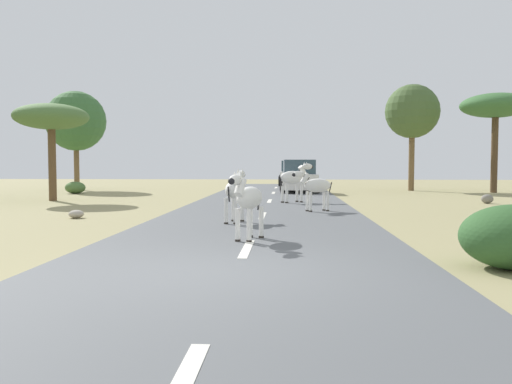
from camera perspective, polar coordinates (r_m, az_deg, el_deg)
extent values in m
plane|color=#998E60|center=(7.52, -3.88, -9.02)|extent=(90.00, 90.00, 0.00)
cube|color=#56595B|center=(7.49, -2.21, -8.87)|extent=(6.00, 64.00, 0.05)
cube|color=silver|center=(9.44, -1.01, -6.19)|extent=(0.16, 2.00, 0.01)
cube|color=silver|center=(15.39, 0.73, -2.58)|extent=(0.16, 2.00, 0.01)
cube|color=silver|center=(21.36, 1.49, -0.99)|extent=(0.16, 2.00, 0.01)
cube|color=silver|center=(27.34, 1.92, -0.09)|extent=(0.16, 2.00, 0.01)
cube|color=silver|center=(33.34, 2.20, 0.49)|extent=(0.16, 2.00, 0.01)
ellipsoid|color=silver|center=(10.46, -0.69, -0.64)|extent=(0.68, 1.03, 0.45)
cylinder|color=silver|center=(10.27, -2.01, -3.62)|extent=(0.12, 0.12, 0.65)
cylinder|color=#28231E|center=(10.31, -2.01, -5.30)|extent=(0.14, 0.14, 0.04)
cylinder|color=silver|center=(10.17, -0.76, -3.68)|extent=(0.12, 0.12, 0.65)
cylinder|color=#28231E|center=(10.21, -0.76, -5.38)|extent=(0.14, 0.14, 0.04)
cylinder|color=silver|center=(10.84, -0.62, -3.26)|extent=(0.12, 0.12, 0.65)
cylinder|color=#28231E|center=(10.88, -0.61, -4.86)|extent=(0.14, 0.14, 0.04)
cylinder|color=silver|center=(10.75, 0.58, -3.32)|extent=(0.12, 0.12, 0.65)
cylinder|color=#28231E|center=(10.78, 0.58, -4.93)|extent=(0.14, 0.14, 0.04)
cylinder|color=silver|center=(10.03, -1.73, 0.53)|extent=(0.28, 0.38, 0.39)
cube|color=black|center=(10.02, -1.74, 0.98)|extent=(0.14, 0.31, 0.27)
ellipsoid|color=silver|center=(9.82, -2.28, 1.31)|extent=(0.30, 0.45, 0.21)
ellipsoid|color=black|center=(9.67, -2.70, 1.19)|extent=(0.16, 0.18, 0.13)
cone|color=silver|center=(9.94, -2.35, 1.93)|extent=(0.10, 0.10, 0.12)
cone|color=silver|center=(9.88, -1.71, 1.93)|extent=(0.10, 0.10, 0.12)
cylinder|color=black|center=(10.91, 0.32, -0.94)|extent=(0.08, 0.14, 0.39)
ellipsoid|color=silver|center=(16.87, 6.74, 0.71)|extent=(1.01, 0.74, 0.44)
cylinder|color=silver|center=(16.86, 5.61, -1.02)|extent=(0.13, 0.13, 0.64)
cylinder|color=#28231E|center=(16.88, 5.61, -2.03)|extent=(0.14, 0.14, 0.04)
cylinder|color=silver|center=(16.65, 5.99, -1.07)|extent=(0.13, 0.13, 0.64)
cylinder|color=#28231E|center=(16.67, 5.98, -2.10)|extent=(0.14, 0.14, 0.04)
cylinder|color=silver|center=(17.15, 7.44, -0.96)|extent=(0.13, 0.13, 0.64)
cylinder|color=#28231E|center=(17.17, 7.43, -1.95)|extent=(0.14, 0.14, 0.04)
cylinder|color=silver|center=(16.94, 7.83, -1.01)|extent=(0.13, 0.13, 0.64)
cylinder|color=#28231E|center=(16.97, 7.83, -2.02)|extent=(0.14, 0.14, 0.04)
cylinder|color=silver|center=(16.65, 5.38, 1.48)|extent=(0.38, 0.30, 0.38)
cube|color=black|center=(16.65, 5.38, 1.74)|extent=(0.30, 0.16, 0.26)
ellipsoid|color=silver|center=(16.55, 4.70, 1.96)|extent=(0.44, 0.33, 0.21)
ellipsoid|color=black|center=(16.48, 4.18, 1.90)|extent=(0.18, 0.17, 0.12)
cone|color=silver|center=(16.65, 4.92, 2.32)|extent=(0.10, 0.10, 0.12)
cone|color=silver|center=(16.54, 5.11, 2.31)|extent=(0.10, 0.10, 0.12)
cylinder|color=black|center=(17.10, 8.12, 0.45)|extent=(0.13, 0.09, 0.38)
ellipsoid|color=silver|center=(20.57, 3.96, 1.57)|extent=(1.15, 1.03, 0.52)
cylinder|color=silver|center=(20.71, 4.98, -0.09)|extent=(0.16, 0.16, 0.76)
cylinder|color=#28231E|center=(20.73, 4.98, -1.06)|extent=(0.18, 0.18, 0.05)
cylinder|color=silver|center=(20.93, 4.49, -0.05)|extent=(0.16, 0.16, 0.76)
cylinder|color=#28231E|center=(20.95, 4.49, -1.02)|extent=(0.18, 0.18, 0.05)
cylinder|color=silver|center=(20.26, 3.39, -0.15)|extent=(0.16, 0.16, 0.76)
cylinder|color=#28231E|center=(20.28, 3.39, -1.15)|extent=(0.18, 0.18, 0.05)
cylinder|color=silver|center=(20.48, 2.91, -0.11)|extent=(0.16, 0.16, 0.76)
cylinder|color=#28231E|center=(20.50, 2.90, -1.10)|extent=(0.18, 0.18, 0.05)
cylinder|color=silver|center=(20.89, 5.11, 2.33)|extent=(0.44, 0.40, 0.45)
cube|color=black|center=(20.89, 5.11, 2.58)|extent=(0.32, 0.26, 0.31)
ellipsoid|color=silver|center=(21.06, 5.66, 2.79)|extent=(0.51, 0.46, 0.24)
ellipsoid|color=black|center=(21.18, 6.06, 2.74)|extent=(0.22, 0.22, 0.15)
cone|color=silver|center=(20.93, 5.53, 3.12)|extent=(0.13, 0.13, 0.14)
cone|color=silver|center=(21.04, 5.28, 3.12)|extent=(0.13, 0.13, 0.14)
cylinder|color=black|center=(20.23, 2.72, 1.27)|extent=(0.15, 0.13, 0.45)
ellipsoid|color=silver|center=(13.49, -2.39, 0.25)|extent=(0.56, 1.03, 0.46)
cylinder|color=silver|center=(13.80, -1.52, -1.88)|extent=(0.11, 0.11, 0.66)
cylinder|color=#28231E|center=(13.83, -1.52, -3.15)|extent=(0.13, 0.13, 0.04)
cylinder|color=silver|center=(13.86, -2.51, -1.85)|extent=(0.11, 0.11, 0.66)
cylinder|color=#28231E|center=(13.89, -2.50, -3.12)|extent=(0.13, 0.13, 0.04)
cylinder|color=silver|center=(13.19, -2.27, -2.11)|extent=(0.11, 0.11, 0.66)
cylinder|color=#28231E|center=(13.22, -2.26, -3.44)|extent=(0.13, 0.13, 0.04)
cylinder|color=silver|center=(13.26, -3.29, -2.08)|extent=(0.11, 0.11, 0.66)
cylinder|color=#28231E|center=(13.29, -3.29, -3.41)|extent=(0.13, 0.13, 0.04)
cylinder|color=silver|center=(13.93, -1.85, 1.31)|extent=(0.24, 0.37, 0.39)
cube|color=black|center=(13.92, -1.85, 1.64)|extent=(0.09, 0.32, 0.27)
ellipsoid|color=silver|center=(14.14, -1.60, 1.92)|extent=(0.25, 0.45, 0.21)
ellipsoid|color=black|center=(14.30, -1.42, 1.88)|extent=(0.15, 0.17, 0.13)
cone|color=silver|center=(14.02, -1.48, 2.35)|extent=(0.09, 0.09, 0.12)
cone|color=silver|center=(14.05, -1.96, 2.35)|extent=(0.09, 0.09, 0.12)
cylinder|color=black|center=(13.03, -3.00, -0.24)|extent=(0.06, 0.14, 0.39)
cube|color=white|center=(28.51, 4.69, 1.19)|extent=(1.93, 4.25, 0.80)
cube|color=#334751|center=(28.29, 4.72, 2.76)|extent=(1.71, 2.25, 0.76)
cube|color=black|center=(30.67, 4.48, 0.82)|extent=(1.71, 0.21, 0.24)
cylinder|color=black|center=(29.92, 6.27, 0.81)|extent=(0.24, 0.69, 0.68)
cylinder|color=black|center=(29.83, 2.83, 0.82)|extent=(0.24, 0.69, 0.68)
cylinder|color=black|center=(27.23, 6.73, 0.59)|extent=(0.24, 0.69, 0.68)
cylinder|color=black|center=(27.13, 2.94, 0.60)|extent=(0.24, 0.69, 0.68)
cube|color=white|center=(36.81, 4.11, 1.63)|extent=(1.85, 4.22, 0.80)
cube|color=#334751|center=(37.00, 4.11, 2.84)|extent=(1.66, 2.22, 0.76)
cube|color=black|center=(34.66, 4.11, 1.08)|extent=(1.71, 0.18, 0.24)
cylinder|color=black|center=(35.48, 2.65, 1.19)|extent=(0.23, 0.68, 0.68)
cylinder|color=black|center=(35.48, 5.56, 1.18)|extent=(0.23, 0.68, 0.68)
cylinder|color=black|center=(38.18, 2.75, 1.32)|extent=(0.23, 0.68, 0.68)
cylinder|color=black|center=(38.18, 5.46, 1.31)|extent=(0.23, 0.68, 0.68)
cylinder|color=#4C3823|center=(31.16, 24.60, 3.67)|extent=(0.35, 0.35, 4.07)
ellipsoid|color=#386633|center=(31.31, 24.71, 8.59)|extent=(3.71, 3.71, 1.30)
cylinder|color=brown|center=(33.26, -19.00, 2.56)|extent=(0.31, 0.31, 2.71)
sphere|color=#386633|center=(33.36, -19.09, 7.34)|extent=(3.57, 3.57, 3.57)
cylinder|color=brown|center=(23.78, -21.37, 2.73)|extent=(0.32, 0.32, 3.02)
ellipsoid|color=#4C7038|center=(23.86, -21.46, 7.67)|extent=(3.10, 3.10, 1.09)
cylinder|color=brown|center=(31.86, 16.62, 3.18)|extent=(0.33, 0.33, 3.37)
sphere|color=#425B2D|center=(32.00, 16.70, 8.44)|extent=(3.13, 3.13, 3.13)
ellipsoid|color=#4C7038|center=(29.14, -19.14, 0.46)|extent=(1.06, 0.95, 0.63)
ellipsoid|color=#A89E8C|center=(16.00, -19.04, -2.29)|extent=(0.43, 0.43, 0.24)
ellipsoid|color=gray|center=(22.63, 23.94, -0.69)|extent=(0.47, 0.37, 0.37)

